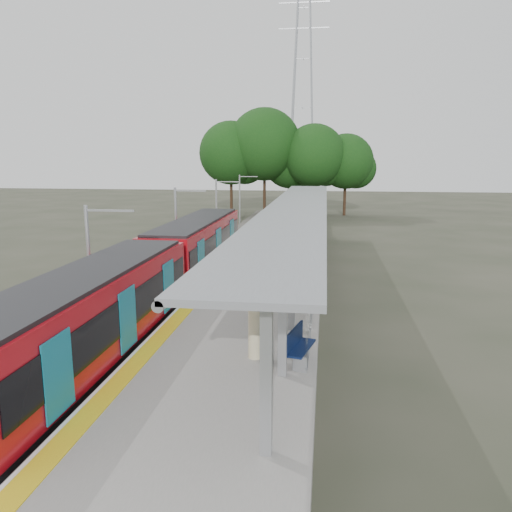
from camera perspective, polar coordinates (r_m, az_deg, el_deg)
The scene contains 16 objects.
ground at distance 14.07m, azimuth -6.47°, elevation -19.93°, with size 200.00×200.00×0.00m, color #474438.
trackbed at distance 33.32m, azimuth -5.50°, elevation -1.22°, with size 3.00×70.00×0.24m, color #59544C.
platform at distance 32.51m, azimuth 2.23°, elevation -0.81°, with size 6.00×50.00×1.00m, color gray.
tactile_strip at distance 32.75m, azimuth -2.21°, elevation 0.20°, with size 0.60×50.00×0.02m, color yellow.
end_fence at distance 56.96m, azimuth 4.75°, elevation 5.46°, with size 6.00×0.10×1.20m, color #9EA0A5.
train at distance 23.67m, azimuth -11.08°, elevation -1.71°, with size 2.74×27.60×3.62m.
canopy at distance 28.04m, azimuth 4.78°, elevation 4.90°, with size 3.27×38.00×3.66m.
pylon at distance 85.55m, azimuth 5.37°, elevation 19.04°, with size 8.00×4.00×38.00m, color #9EA0A5, non-canonical shape.
tree_cluster at distance 63.60m, azimuth 2.95°, elevation 11.66°, with size 21.74×9.39×13.34m.
catenary_masts at distance 32.33m, azimuth -8.97°, elevation 3.34°, with size 2.08×48.16×5.40m.
bench_near at distance 15.65m, azimuth 4.84°, elevation -10.07°, with size 0.87×1.71×1.12m.
bench_mid at distance 23.21m, azimuth 3.34°, elevation -3.02°, with size 1.02×1.64×1.07m.
bench_far at distance 46.69m, azimuth 7.25°, elevation 4.01°, with size 0.70×1.40×0.92m.
info_pillar_near at distance 15.90m, azimuth -0.08°, elevation -8.62°, with size 0.45×0.45×2.00m.
info_pillar_far at distance 27.95m, azimuth 3.11°, elevation 0.10°, with size 0.46×0.46×2.04m.
litter_bin at distance 23.88m, azimuth 1.79°, elevation -2.87°, with size 0.44×0.44×0.91m, color #9EA0A5.
Camera 1 is at (3.12, -11.64, 7.26)m, focal length 35.00 mm.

